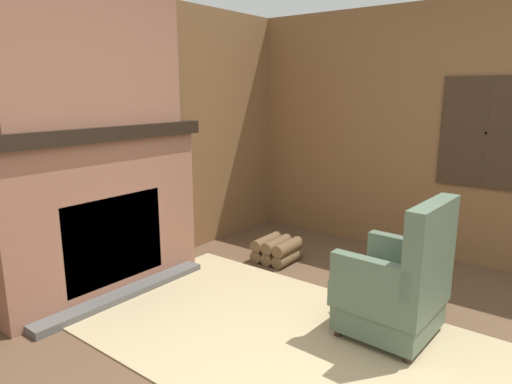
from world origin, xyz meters
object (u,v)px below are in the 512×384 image
Objects in this scene: armchair at (397,287)px; oil_lamp_vase at (22,114)px; storage_case at (153,114)px; firewood_stack at (277,250)px.

armchair is 3.09× the size of oil_lamp_vase.
storage_case is (0.00, 1.14, -0.05)m from oil_lamp_vase.
storage_case reaches higher than firewood_stack.
storage_case is (-2.23, -0.16, 1.08)m from armchair.
firewood_stack is at bearing 46.11° from storage_case.
firewood_stack is 1.74m from storage_case.
armchair is 2.81m from oil_lamp_vase.
oil_lamp_vase is 1.39× the size of storage_case.
oil_lamp_vase reaches higher than firewood_stack.
firewood_stack is 1.24× the size of oil_lamp_vase.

